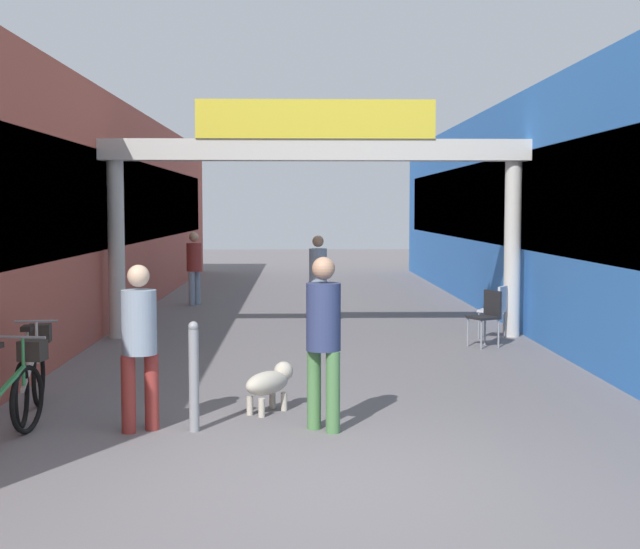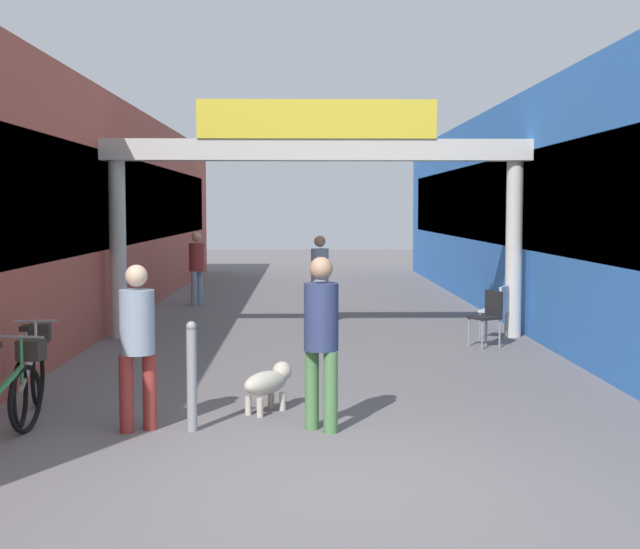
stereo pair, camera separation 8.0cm
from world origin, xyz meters
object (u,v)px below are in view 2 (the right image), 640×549
at_px(bollard_post_metal, 192,376).
at_px(cafe_chair_black_nearer, 489,313).
at_px(pedestrian_carrying_crate, 320,273).
at_px(dog_on_leash, 269,382).
at_px(pedestrian_companion, 137,337).
at_px(bicycle_silver_second, 31,373).
at_px(bicycle_green_nearest, 5,397).
at_px(pedestrian_with_dog, 321,332).
at_px(pedestrian_elderly_walking, 197,264).
at_px(cafe_chair_aluminium_farther, 498,307).

bearing_deg(bollard_post_metal, cafe_chair_black_nearer, 52.62).
xyz_separation_m(pedestrian_carrying_crate, dog_on_leash, (-0.68, -7.52, -0.63)).
distance_m(pedestrian_carrying_crate, cafe_chair_black_nearer, 4.06).
height_order(pedestrian_companion, dog_on_leash, pedestrian_companion).
bearing_deg(bicycle_silver_second, pedestrian_companion, -30.80).
relative_size(pedestrian_companion, pedestrian_carrying_crate, 0.99).
bearing_deg(cafe_chair_black_nearer, bicycle_silver_second, -142.40).
bearing_deg(pedestrian_carrying_crate, bollard_post_metal, -99.58).
height_order(dog_on_leash, bollard_post_metal, bollard_post_metal).
bearing_deg(bicycle_green_nearest, bollard_post_metal, 14.57).
bearing_deg(pedestrian_carrying_crate, pedestrian_with_dog, -90.94).
height_order(pedestrian_with_dog, bicycle_silver_second, pedestrian_with_dog).
bearing_deg(pedestrian_elderly_walking, bicycle_green_nearest, -91.73).
bearing_deg(pedestrian_carrying_crate, cafe_chair_black_nearer, -49.75).
bearing_deg(pedestrian_companion, pedestrian_carrying_crate, 76.91).
distance_m(pedestrian_with_dog, bollard_post_metal, 1.34).
xyz_separation_m(pedestrian_carrying_crate, cafe_chair_aluminium_farther, (2.95, -2.23, -0.41)).
distance_m(cafe_chair_black_nearer, cafe_chair_aluminium_farther, 0.91).
height_order(pedestrian_companion, cafe_chair_black_nearer, pedestrian_companion).
height_order(pedestrian_carrying_crate, bollard_post_metal, pedestrian_carrying_crate).
height_order(dog_on_leash, bicycle_silver_second, bicycle_silver_second).
bearing_deg(bicycle_silver_second, bicycle_green_nearest, -83.97).
xyz_separation_m(pedestrian_carrying_crate, bicycle_green_nearest, (-3.09, -8.78, -0.52)).
relative_size(pedestrian_companion, pedestrian_elderly_walking, 1.00).
bearing_deg(pedestrian_companion, bicycle_silver_second, 149.20).
distance_m(pedestrian_with_dog, bicycle_green_nearest, 3.03).
bearing_deg(pedestrian_with_dog, pedestrian_elderly_walking, 102.72).
relative_size(pedestrian_carrying_crate, cafe_chair_aluminium_farther, 1.87).
height_order(bicycle_silver_second, cafe_chair_aluminium_farther, bicycle_silver_second).
height_order(pedestrian_companion, pedestrian_elderly_walking, pedestrian_elderly_walking).
distance_m(pedestrian_companion, pedestrian_carrying_crate, 8.55).
height_order(pedestrian_carrying_crate, dog_on_leash, pedestrian_carrying_crate).
bearing_deg(cafe_chair_black_nearer, pedestrian_companion, -130.91).
bearing_deg(bollard_post_metal, pedestrian_carrying_crate, 80.42).
bearing_deg(bicycle_silver_second, cafe_chair_black_nearer, 37.60).
distance_m(pedestrian_elderly_walking, cafe_chair_aluminium_farther, 7.81).
distance_m(dog_on_leash, bollard_post_metal, 1.12).
bearing_deg(cafe_chair_black_nearer, cafe_chair_aluminium_farther, 68.40).
bearing_deg(bicycle_silver_second, pedestrian_with_dog, -14.30).
xyz_separation_m(pedestrian_carrying_crate, pedestrian_elderly_walking, (-2.73, 3.12, -0.01)).
height_order(pedestrian_with_dog, dog_on_leash, pedestrian_with_dog).
distance_m(bicycle_green_nearest, bollard_post_metal, 1.74).
bearing_deg(pedestrian_with_dog, pedestrian_companion, 179.28).
bearing_deg(cafe_chair_aluminium_farther, pedestrian_carrying_crate, 142.82).
bearing_deg(dog_on_leash, pedestrian_elderly_walking, 100.87).
relative_size(pedestrian_with_dog, cafe_chair_black_nearer, 1.93).
xyz_separation_m(dog_on_leash, bicycle_green_nearest, (-2.40, -1.26, 0.11)).
height_order(pedestrian_with_dog, cafe_chair_black_nearer, pedestrian_with_dog).
xyz_separation_m(pedestrian_with_dog, dog_on_leash, (-0.55, 0.83, -0.66)).
height_order(bicycle_green_nearest, bicycle_silver_second, same).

